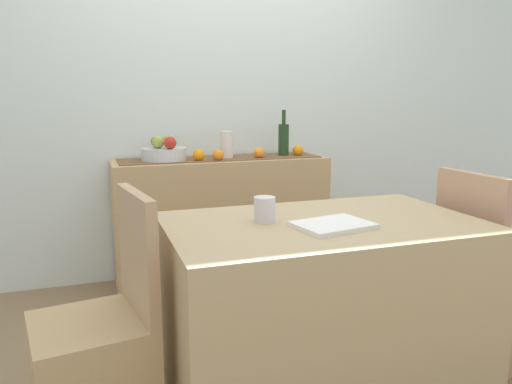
{
  "coord_description": "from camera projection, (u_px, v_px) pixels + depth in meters",
  "views": [
    {
      "loc": [
        -0.92,
        -2.18,
        1.23
      ],
      "look_at": [
        -0.05,
        0.37,
        0.71
      ],
      "focal_mm": 34.61,
      "sensor_mm": 36.0,
      "label": 1
    }
  ],
  "objects": [
    {
      "name": "orange_loose_near_bowl",
      "position": [
        259.0,
        153.0,
        3.21
      ],
      "size": [
        0.07,
        0.07,
        0.07
      ],
      "primitive_type": "sphere",
      "color": "orange",
      "rests_on": "sideboard_console"
    },
    {
      "name": "fruit_bowl",
      "position": [
        164.0,
        154.0,
        3.09
      ],
      "size": [
        0.28,
        0.28,
        0.08
      ],
      "primitive_type": "cylinder",
      "color": "silver",
      "rests_on": "table_runner"
    },
    {
      "name": "apple_rear",
      "position": [
        169.0,
        141.0,
        3.16
      ],
      "size": [
        0.07,
        0.07,
        0.07
      ],
      "primitive_type": "sphere",
      "color": "olive",
      "rests_on": "fruit_bowl"
    },
    {
      "name": "ceramic_vase",
      "position": [
        227.0,
        145.0,
        3.21
      ],
      "size": [
        0.09,
        0.09,
        0.18
      ],
      "primitive_type": "cylinder",
      "color": "silver",
      "rests_on": "sideboard_console"
    },
    {
      "name": "apple_right",
      "position": [
        156.0,
        142.0,
        3.13
      ],
      "size": [
        0.07,
        0.07,
        0.07
      ],
      "primitive_type": "sphere",
      "color": "#B22922",
      "rests_on": "fruit_bowl"
    },
    {
      "name": "open_book",
      "position": [
        333.0,
        225.0,
        1.87
      ],
      "size": [
        0.31,
        0.26,
        0.02
      ],
      "primitive_type": "cube",
      "rotation": [
        0.0,
        0.0,
        0.19
      ],
      "color": "white",
      "rests_on": "dining_table"
    },
    {
      "name": "ground_plane",
      "position": [
        289.0,
        340.0,
        2.55
      ],
      "size": [
        6.4,
        6.4,
        0.02
      ],
      "primitive_type": "cube",
      "color": "olive",
      "rests_on": "ground"
    },
    {
      "name": "chair_near_window",
      "position": [
        98.0,
        368.0,
        1.78
      ],
      "size": [
        0.46,
        0.46,
        0.9
      ],
      "color": "tan",
      "rests_on": "ground"
    },
    {
      "name": "dining_table",
      "position": [
        321.0,
        308.0,
        2.04
      ],
      "size": [
        1.25,
        0.77,
        0.74
      ],
      "primitive_type": "cube",
      "color": "tan",
      "rests_on": "ground"
    },
    {
      "name": "apple_left",
      "position": [
        170.0,
        143.0,
        3.01
      ],
      "size": [
        0.08,
        0.08,
        0.08
      ],
      "primitive_type": "sphere",
      "color": "red",
      "rests_on": "fruit_bowl"
    },
    {
      "name": "apple_front",
      "position": [
        172.0,
        142.0,
        3.1
      ],
      "size": [
        0.06,
        0.06,
        0.06
      ],
      "primitive_type": "sphere",
      "color": "gold",
      "rests_on": "fruit_bowl"
    },
    {
      "name": "wine_bottle",
      "position": [
        284.0,
        139.0,
        3.33
      ],
      "size": [
        0.07,
        0.07,
        0.31
      ],
      "color": "#203A1C",
      "rests_on": "sideboard_console"
    },
    {
      "name": "table_runner",
      "position": [
        221.0,
        158.0,
        3.21
      ],
      "size": [
        1.3,
        0.32,
        0.01
      ],
      "primitive_type": "cube",
      "color": "brown",
      "rests_on": "sideboard_console"
    },
    {
      "name": "orange_loose_end",
      "position": [
        199.0,
        155.0,
        3.07
      ],
      "size": [
        0.08,
        0.08,
        0.08
      ],
      "primitive_type": "sphere",
      "color": "orange",
      "rests_on": "sideboard_console"
    },
    {
      "name": "orange_loose_mid",
      "position": [
        218.0,
        155.0,
        3.09
      ],
      "size": [
        0.07,
        0.07,
        0.07
      ],
      "primitive_type": "sphere",
      "color": "orange",
      "rests_on": "sideboard_console"
    },
    {
      "name": "coffee_cup",
      "position": [
        264.0,
        209.0,
        1.95
      ],
      "size": [
        0.09,
        0.09,
        0.1
      ],
      "primitive_type": "cylinder",
      "color": "silver",
      "rests_on": "dining_table"
    },
    {
      "name": "apple_center",
      "position": [
        158.0,
        142.0,
        3.06
      ],
      "size": [
        0.08,
        0.08,
        0.08
      ],
      "primitive_type": "sphere",
      "color": "#97A43F",
      "rests_on": "fruit_bowl"
    },
    {
      "name": "orange_loose_far",
      "position": [
        298.0,
        151.0,
        3.35
      ],
      "size": [
        0.07,
        0.07,
        0.07
      ],
      "primitive_type": "sphere",
      "color": "orange",
      "rests_on": "sideboard_console"
    },
    {
      "name": "room_wall_rear",
      "position": [
        225.0,
        79.0,
        3.39
      ],
      "size": [
        6.4,
        0.06,
        2.7
      ],
      "primitive_type": "cube",
      "color": "silver",
      "rests_on": "ground"
    },
    {
      "name": "sideboard_console",
      "position": [
        222.0,
        221.0,
        3.29
      ],
      "size": [
        1.39,
        0.42,
        0.83
      ],
      "primitive_type": "cube",
      "color": "tan",
      "rests_on": "ground"
    },
    {
      "name": "chair_by_corner",
      "position": [
        490.0,
        303.0,
        2.34
      ],
      "size": [
        0.42,
        0.42,
        0.9
      ],
      "color": "tan",
      "rests_on": "ground"
    }
  ]
}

